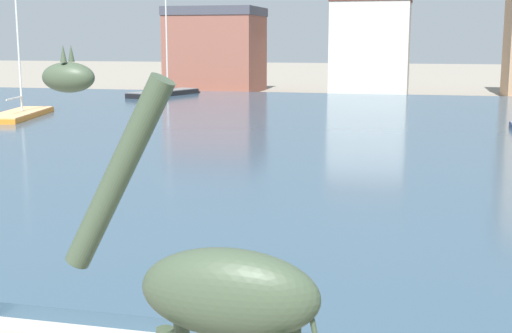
{
  "coord_description": "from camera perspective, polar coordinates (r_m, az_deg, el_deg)",
  "views": [
    {
      "loc": [
        5.21,
        -1.13,
        4.81
      ],
      "look_at": [
        1.75,
        12.95,
        2.2
      ],
      "focal_mm": 49.4,
      "sensor_mm": 36.0,
      "label": 1
    }
  ],
  "objects": [
    {
      "name": "townhouse_end_terrace",
      "position": [
        67.28,
        -3.26,
        9.43
      ],
      "size": [
        8.39,
        7.25,
        7.83
      ],
      "color": "#8E5142",
      "rests_on": "ground"
    },
    {
      "name": "sailboat_black",
      "position": [
        58.21,
        -7.04,
        5.82
      ],
      "size": [
        4.02,
        8.59,
        9.57
      ],
      "color": "black",
      "rests_on": "ground"
    },
    {
      "name": "sailboat_orange",
      "position": [
        43.95,
        -18.3,
        3.9
      ],
      "size": [
        3.7,
        8.35,
        7.52
      ],
      "color": "orange",
      "rests_on": "ground"
    },
    {
      "name": "townhouse_corner_house",
      "position": [
        62.01,
        9.24,
        9.69
      ],
      "size": [
        6.67,
        5.16,
        8.77
      ],
      "color": "beige",
      "rests_on": "ground"
    },
    {
      "name": "harbor_water",
      "position": [
        35.52,
        5.23,
        2.68
      ],
      "size": [
        91.85,
        49.49,
        0.38
      ],
      "primitive_type": "cube",
      "color": "#334C60",
      "rests_on": "ground"
    },
    {
      "name": "giraffe_statue",
      "position": [
        6.62,
        -3.39,
        -10.81
      ],
      "size": [
        2.74,
        0.68,
        4.77
      ],
      "color": "#3D4C38",
      "rests_on": "ground"
    }
  ]
}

